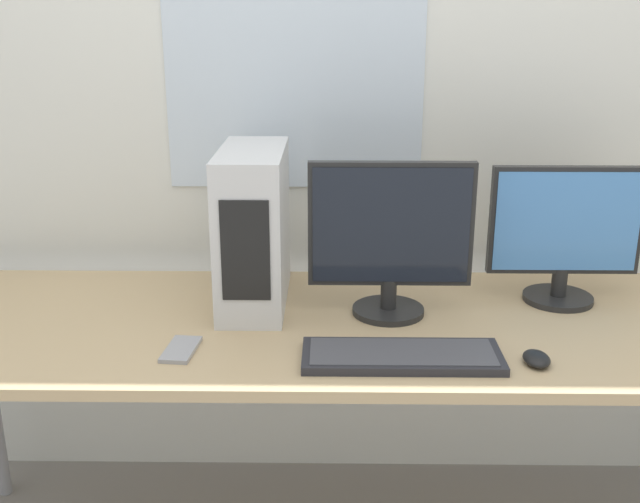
# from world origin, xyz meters

# --- Properties ---
(wall_back) EXTENTS (8.00, 0.07, 2.70)m
(wall_back) POSITION_xyz_m (-0.00, 0.89, 1.35)
(wall_back) COLOR silver
(wall_back) RESTS_ON ground_plane
(desk) EXTENTS (2.45, 0.76, 0.75)m
(desk) POSITION_xyz_m (0.00, 0.38, 0.71)
(desk) COLOR tan
(desk) RESTS_ON ground_plane
(pc_tower) EXTENTS (0.17, 0.42, 0.42)m
(pc_tower) POSITION_xyz_m (-0.28, 0.52, 0.97)
(pc_tower) COLOR silver
(pc_tower) RESTS_ON desk
(monitor_main) EXTENTS (0.42, 0.19, 0.41)m
(monitor_main) POSITION_xyz_m (0.08, 0.43, 0.97)
(monitor_main) COLOR black
(monitor_main) RESTS_ON desk
(monitor_right_near) EXTENTS (0.41, 0.19, 0.38)m
(monitor_right_near) POSITION_xyz_m (0.56, 0.53, 0.95)
(monitor_right_near) COLOR black
(monitor_right_near) RESTS_ON desk
(keyboard) EXTENTS (0.46, 0.17, 0.02)m
(keyboard) POSITION_xyz_m (0.09, 0.15, 0.76)
(keyboard) COLOR #28282D
(keyboard) RESTS_ON desk
(mouse) EXTENTS (0.06, 0.09, 0.03)m
(mouse) POSITION_xyz_m (0.40, 0.14, 0.77)
(mouse) COLOR black
(mouse) RESTS_ON desk
(cell_phone) EXTENTS (0.08, 0.14, 0.01)m
(cell_phone) POSITION_xyz_m (-0.43, 0.19, 0.76)
(cell_phone) COLOR #99999E
(cell_phone) RESTS_ON desk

